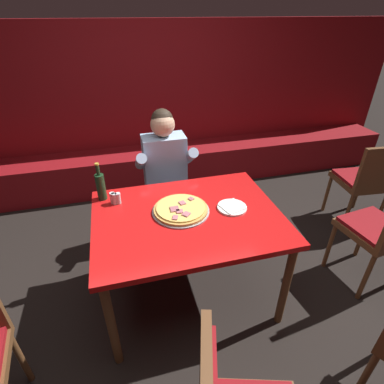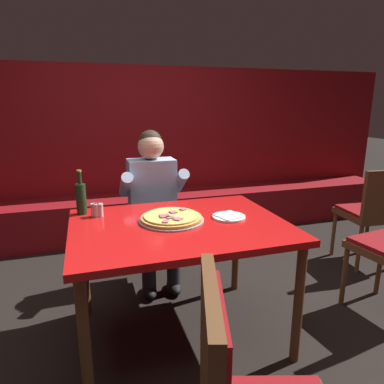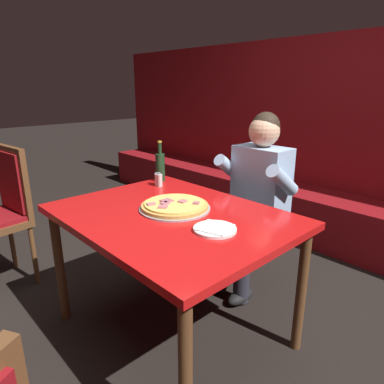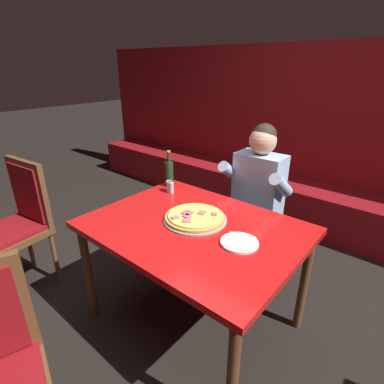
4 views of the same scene
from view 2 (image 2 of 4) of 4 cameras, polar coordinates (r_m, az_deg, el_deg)
The scene contains 12 objects.
ground_plane at distance 2.45m, azimuth -1.93°, elevation -22.54°, with size 24.00×24.00×0.00m, color black.
booth_wall_panel at distance 4.14m, azimuth -10.20°, elevation 6.93°, with size 6.80×0.16×1.90m, color maroon.
booth_bench at distance 3.98m, azimuth -9.14°, elevation -3.95°, with size 6.46×0.48×0.46m, color maroon.
main_dining_table at distance 2.11m, azimuth -2.09°, elevation -7.26°, with size 1.28×0.97×0.78m.
pizza at distance 2.11m, azimuth -3.44°, elevation -4.36°, with size 0.40×0.40×0.05m.
plate_white_paper at distance 2.18m, azimuth 6.14°, elevation -4.07°, with size 0.21×0.21×0.02m.
beer_bottle at distance 2.33m, azimuth -18.00°, elevation -0.89°, with size 0.07×0.07×0.29m.
shaker_oregano at distance 2.26m, azimuth -15.70°, elevation -3.08°, with size 0.04×0.04×0.09m.
shaker_red_pepper_flakes at distance 2.26m, azimuth -15.03°, elevation -3.04°, with size 0.04×0.04×0.09m.
shaker_black_pepper at distance 2.27m, azimuth -16.03°, elevation -3.01°, with size 0.04×0.04×0.09m.
diner_seated_blue_shirt at distance 2.79m, azimuth -6.31°, elevation -1.62°, with size 0.53×0.53×1.27m.
dining_chair_far_left at distance 3.52m, azimuth 28.00°, elevation -2.48°, with size 0.48×0.48×0.93m.
Camera 2 is at (-0.51, -1.89, 1.47)m, focal length 32.00 mm.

